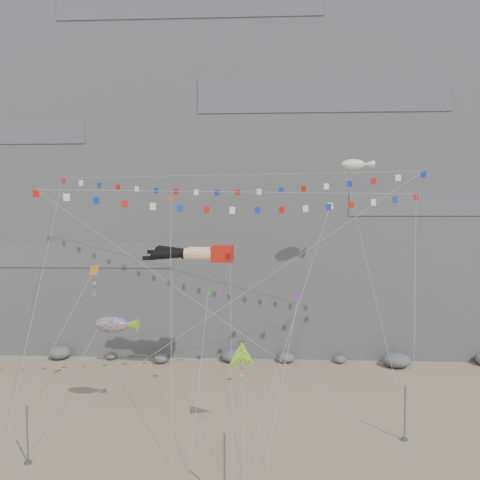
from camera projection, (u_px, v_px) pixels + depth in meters
The scene contains 17 objects.
ground at pixel (219, 431), 36.01m from camera, with size 120.00×120.00×0.00m, color gray.
cliff at pixel (239, 156), 66.52m from camera, with size 80.00×28.00×50.00m, color slate.
talus_boulders at pixel (233, 356), 52.93m from camera, with size 60.00×3.00×1.20m, color slate, non-canonical shape.
anchor_pole_left at pixel (27, 435), 31.20m from camera, with size 0.12×0.12×3.93m, color slate.
anchor_pole_center at pixel (225, 468), 27.02m from camera, with size 0.12×0.12×4.07m, color slate.
anchor_pole_right at pixel (405, 413), 34.39m from camera, with size 0.12×0.12×4.11m, color slate.
legs_kite at pixel (198, 253), 43.11m from camera, with size 9.36×17.30×20.46m.
flag_banner_upper at pixel (227, 175), 44.64m from camera, with size 34.77×17.86×28.92m.
flag_banner_lower at pixel (245, 192), 37.63m from camera, with size 30.09×10.19×22.65m.
harlequin_kite at pixel (94, 271), 39.18m from camera, with size 5.47×7.80×14.50m.
fish_windsock at pixel (112, 325), 37.38m from camera, with size 6.33×5.43×10.01m.
delta_kite at pixel (242, 357), 34.09m from camera, with size 2.25×6.32×8.48m.
blimp_windsock at pixel (354, 165), 44.77m from camera, with size 4.10×12.43×24.38m.
small_kite_a at pixel (171, 205), 41.36m from camera, with size 2.86×12.48×21.69m.
small_kite_b at pixel (298, 299), 38.45m from camera, with size 3.32×9.26×13.40m.
small_kite_c at pixel (208, 294), 38.97m from camera, with size 0.98×10.35×14.14m.
small_kite_d at pixel (329, 209), 40.70m from camera, with size 7.83×13.31×22.61m.
Camera 1 is at (3.24, -35.01, 16.72)m, focal length 35.00 mm.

